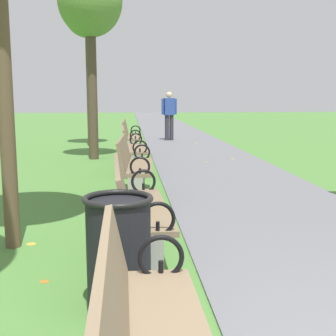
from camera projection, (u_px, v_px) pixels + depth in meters
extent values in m
cube|color=slate|center=(171.00, 130.00, 19.88)|extent=(2.56, 44.00, 0.02)
cube|color=#7A664C|center=(114.00, 300.00, 1.80)|extent=(0.14, 1.60, 0.40)
cube|color=#99968E|center=(151.00, 319.00, 2.62)|extent=(0.20, 0.12, 0.45)
torus|color=black|center=(161.00, 258.00, 2.59)|extent=(0.27, 0.03, 0.27)
cylinder|color=black|center=(161.00, 271.00, 2.60)|extent=(0.03, 0.03, 0.12)
cube|color=#7A664C|center=(143.00, 209.00, 4.15)|extent=(0.50, 1.62, 0.05)
cube|color=#7A664C|center=(122.00, 186.00, 4.09)|extent=(0.18, 1.60, 0.40)
cube|color=#99968E|center=(150.00, 265.00, 3.46)|extent=(0.20, 0.13, 0.45)
cube|color=#99968E|center=(138.00, 215.00, 4.91)|extent=(0.20, 0.13, 0.45)
torus|color=black|center=(158.00, 219.00, 3.39)|extent=(0.27, 0.04, 0.27)
cylinder|color=black|center=(158.00, 229.00, 3.40)|extent=(0.03, 0.03, 0.12)
torus|color=black|center=(143.00, 182.00, 4.88)|extent=(0.27, 0.04, 0.27)
cylinder|color=black|center=(143.00, 189.00, 4.89)|extent=(0.03, 0.03, 0.12)
cube|color=#7A664C|center=(137.00, 167.00, 6.67)|extent=(0.52, 1.62, 0.05)
cube|color=#7A664C|center=(124.00, 151.00, 6.62)|extent=(0.20, 1.60, 0.40)
cube|color=#99968E|center=(136.00, 194.00, 5.98)|extent=(0.21, 0.13, 0.45)
cube|color=#99968E|center=(139.00, 175.00, 7.44)|extent=(0.21, 0.13, 0.45)
torus|color=black|center=(140.00, 167.00, 5.90)|extent=(0.27, 0.04, 0.27)
cylinder|color=black|center=(140.00, 173.00, 5.91)|extent=(0.03, 0.03, 0.12)
torus|color=black|center=(142.00, 152.00, 7.40)|extent=(0.27, 0.04, 0.27)
cylinder|color=black|center=(142.00, 157.00, 7.41)|extent=(0.03, 0.03, 0.12)
cube|color=#7A664C|center=(135.00, 149.00, 8.88)|extent=(0.49, 1.61, 0.05)
cube|color=#7A664C|center=(125.00, 138.00, 8.82)|extent=(0.17, 1.60, 0.40)
cube|color=#99968E|center=(137.00, 167.00, 8.19)|extent=(0.20, 0.13, 0.45)
cube|color=#99968E|center=(133.00, 157.00, 9.64)|extent=(0.20, 0.13, 0.45)
torus|color=black|center=(140.00, 147.00, 8.12)|extent=(0.27, 0.04, 0.27)
cylinder|color=black|center=(140.00, 152.00, 8.13)|extent=(0.03, 0.03, 0.12)
torus|color=black|center=(136.00, 139.00, 9.61)|extent=(0.27, 0.04, 0.27)
cylinder|color=black|center=(136.00, 143.00, 9.62)|extent=(0.03, 0.03, 0.12)
cube|color=#7A664C|center=(133.00, 137.00, 11.40)|extent=(0.47, 1.61, 0.05)
cube|color=#7A664C|center=(125.00, 128.00, 11.35)|extent=(0.15, 1.60, 0.40)
cube|color=#99968E|center=(133.00, 151.00, 10.71)|extent=(0.20, 0.12, 0.45)
cube|color=#99968E|center=(133.00, 144.00, 12.17)|extent=(0.20, 0.12, 0.45)
torus|color=black|center=(135.00, 135.00, 10.64)|extent=(0.27, 0.04, 0.27)
cylinder|color=black|center=(135.00, 139.00, 10.65)|extent=(0.03, 0.03, 0.12)
torus|color=black|center=(136.00, 130.00, 12.14)|extent=(0.27, 0.04, 0.27)
cylinder|color=black|center=(136.00, 133.00, 12.15)|extent=(0.03, 0.03, 0.12)
cylinder|color=brown|center=(4.00, 72.00, 4.30)|extent=(0.15, 0.15, 3.44)
cylinder|color=#4C3D2D|center=(92.00, 93.00, 10.68)|extent=(0.23, 0.23, 3.14)
ellipsoid|color=#5B8438|center=(90.00, 1.00, 10.35)|extent=(1.48, 1.48, 1.63)
cylinder|color=#4C3D2D|center=(89.00, 88.00, 13.54)|extent=(0.13, 0.13, 3.46)
ellipsoid|color=#5B8438|center=(87.00, 11.00, 13.19)|extent=(1.37, 1.37, 1.51)
cylinder|color=#2D2D38|center=(171.00, 128.00, 15.32)|extent=(0.14, 0.14, 0.85)
cylinder|color=#2D2D38|center=(167.00, 128.00, 15.28)|extent=(0.14, 0.14, 0.85)
cube|color=#2D4799|center=(169.00, 107.00, 15.19)|extent=(0.37, 0.27, 0.56)
sphere|color=beige|center=(169.00, 95.00, 15.13)|extent=(0.20, 0.20, 0.20)
cylinder|color=#2D4799|center=(175.00, 107.00, 15.24)|extent=(0.09, 0.09, 0.52)
cylinder|color=#2D4799|center=(163.00, 107.00, 15.13)|extent=(0.09, 0.09, 0.52)
cylinder|color=black|center=(119.00, 258.00, 3.11)|extent=(0.44, 0.44, 0.80)
torus|color=black|center=(118.00, 199.00, 3.04)|extent=(0.48, 0.48, 0.04)
cylinder|color=gold|center=(31.00, 244.00, 4.64)|extent=(0.11, 0.11, 0.00)
cylinder|color=#AD6B23|center=(44.00, 281.00, 3.70)|extent=(0.11, 0.11, 0.00)
cylinder|color=brown|center=(143.00, 174.00, 8.85)|extent=(0.13, 0.13, 0.00)
cylinder|color=gold|center=(233.00, 159.00, 10.74)|extent=(0.10, 0.10, 0.00)
cylinder|color=gold|center=(205.00, 162.00, 10.25)|extent=(0.09, 0.09, 0.00)
cylinder|color=#BC842D|center=(248.00, 157.00, 11.08)|extent=(0.10, 0.10, 0.00)
cylinder|color=gold|center=(197.00, 143.00, 14.34)|extent=(0.12, 0.12, 0.00)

